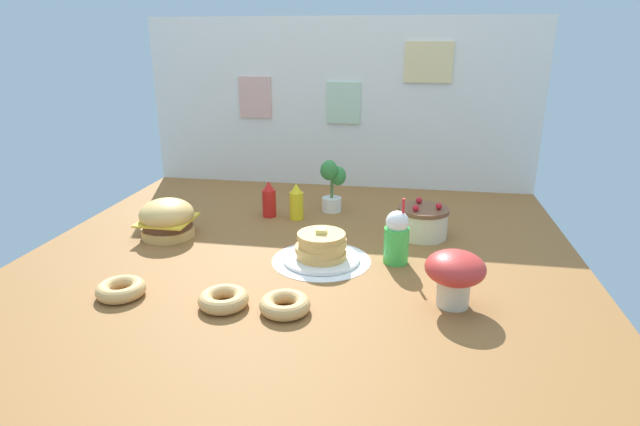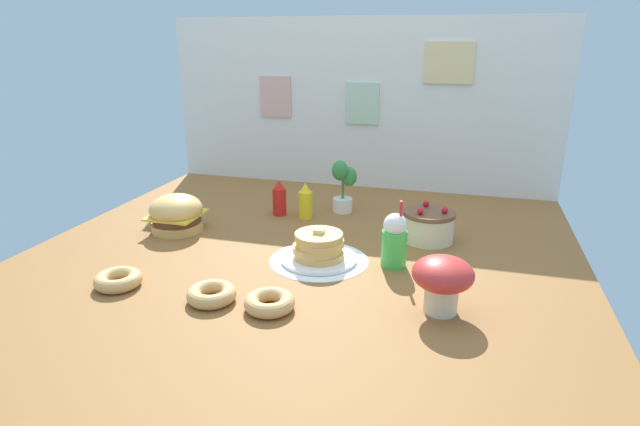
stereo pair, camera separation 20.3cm
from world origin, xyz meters
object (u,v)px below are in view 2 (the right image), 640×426
ketchup_bottle (279,199)px  burger (176,214)px  donut_chocolate (212,294)px  mushroom_stool (443,279)px  layer_cake (429,226)px  donut_vanilla (269,302)px  mustard_bottle (305,202)px  cream_soda_cup (394,240)px  pancake_stack (319,249)px  potted_plant (343,184)px  donut_pink_glaze (118,279)px

ketchup_bottle → burger: bearing=-137.6°
donut_chocolate → mushroom_stool: size_ratio=0.85×
layer_cake → donut_chocolate: layer_cake is taller
layer_cake → donut_vanilla: (-0.44, -0.74, -0.04)m
donut_vanilla → burger: bearing=139.7°
layer_cake → mushroom_stool: bearing=-81.7°
layer_cake → ketchup_bottle: bearing=168.3°
burger → mustard_bottle: size_ratio=1.33×
ketchup_bottle → mushroom_stool: mushroom_stool is taller
burger → mustard_bottle: 0.59m
layer_cake → mustard_bottle: (-0.59, 0.13, 0.01)m
cream_soda_cup → pancake_stack: bearing=-172.1°
ketchup_bottle → cream_soda_cup: size_ratio=0.67×
burger → potted_plant: size_ratio=0.87×
layer_cake → donut_pink_glaze: (-1.00, -0.73, -0.04)m
ketchup_bottle → donut_vanilla: 0.94m
donut_vanilla → mushroom_stool: 0.55m
cream_soda_cup → potted_plant: bearing=120.5°
mustard_bottle → burger: bearing=-147.8°
burger → mustard_bottle: bearing=32.2°
burger → potted_plant: potted_plant is taller
pancake_stack → ketchup_bottle: 0.59m
cream_soda_cup → mushroom_stool: 0.36m
burger → ketchup_bottle: 0.49m
mustard_bottle → potted_plant: size_ratio=0.66×
donut_pink_glaze → donut_vanilla: bearing=-0.8°
burger → cream_soda_cup: (0.99, -0.11, 0.02)m
potted_plant → layer_cake: bearing=-32.0°
layer_cake → potted_plant: 0.52m
pancake_stack → donut_pink_glaze: pancake_stack is taller
burger → mustard_bottle: mustard_bottle is taller
burger → mushroom_stool: bearing=-19.6°
burger → donut_vanilla: burger is taller
pancake_stack → mushroom_stool: bearing=-29.5°
donut_pink_glaze → donut_vanilla: (0.57, -0.01, 0.00)m
burger → potted_plant: (0.65, 0.46, 0.06)m
potted_plant → mushroom_stool: potted_plant is taller
mushroom_stool → donut_chocolate: bearing=-169.5°
burger → donut_pink_glaze: bearing=-80.6°
mustard_bottle → donut_vanilla: bearing=-80.1°
pancake_stack → donut_pink_glaze: bearing=-147.1°
layer_cake → mushroom_stool: mushroom_stool is taller
pancake_stack → ketchup_bottle: (-0.34, 0.48, 0.03)m
layer_cake → mushroom_stool: size_ratio=1.13×
donut_chocolate → mushroom_stool: 0.74m
pancake_stack → donut_chocolate: bearing=-121.8°
mustard_bottle → cream_soda_cup: (0.48, -0.43, 0.02)m
cream_soda_cup → potted_plant: (-0.34, 0.57, 0.04)m
ketchup_bottle → donut_pink_glaze: ketchup_bottle is taller
mustard_bottle → mushroom_stool: mushroom_stool is taller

